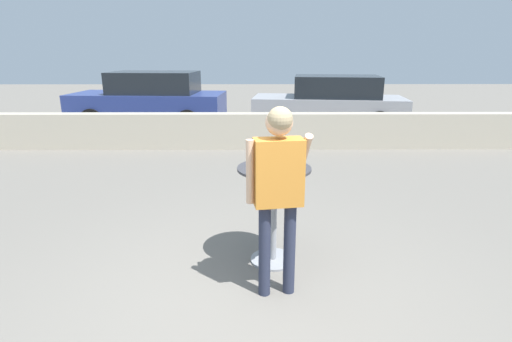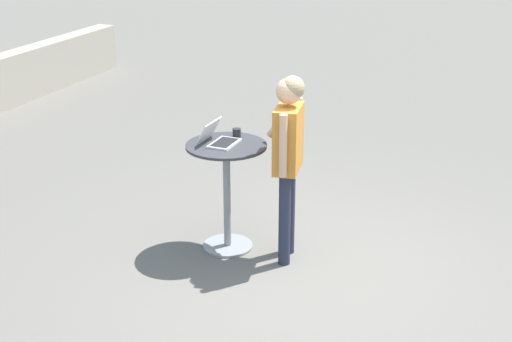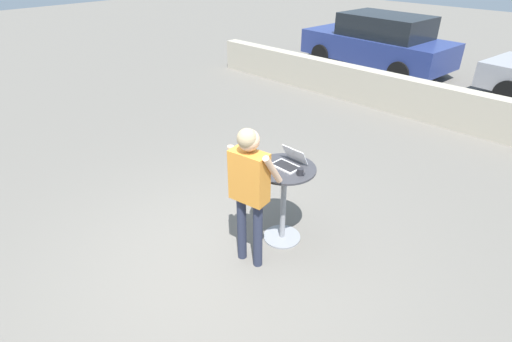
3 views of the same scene
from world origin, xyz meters
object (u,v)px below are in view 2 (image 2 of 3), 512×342
coffee_mug (237,133)px  standing_person (288,145)px  cafe_table (227,180)px  laptop (218,138)px

coffee_mug → standing_person: bearing=-111.4°
coffee_mug → standing_person: size_ratio=0.06×
cafe_table → laptop: laptop is taller
cafe_table → coffee_mug: size_ratio=9.64×
laptop → standing_person: bearing=-89.8°
standing_person → cafe_table: bearing=90.3°
laptop → coffee_mug: size_ratio=3.10×
cafe_table → standing_person: bearing=-89.7°
standing_person → laptop: bearing=90.2°
laptop → standing_person: standing_person is taller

